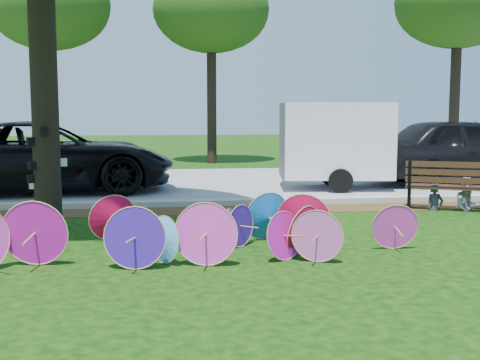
# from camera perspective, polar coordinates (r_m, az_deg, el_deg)

# --- Properties ---
(ground) EXTENTS (90.00, 90.00, 0.00)m
(ground) POSITION_cam_1_polar(r_m,az_deg,el_deg) (7.67, -1.90, -8.43)
(ground) COLOR black
(ground) RESTS_ON ground
(mulch_strip) EXTENTS (90.00, 1.00, 0.01)m
(mulch_strip) POSITION_cam_1_polar(r_m,az_deg,el_deg) (12.06, -3.82, -2.93)
(mulch_strip) COLOR #472D16
(mulch_strip) RESTS_ON ground
(curb) EXTENTS (90.00, 0.30, 0.12)m
(curb) POSITION_cam_1_polar(r_m,az_deg,el_deg) (12.74, -3.99, -2.18)
(curb) COLOR #B7B5AD
(curb) RESTS_ON ground
(street) EXTENTS (90.00, 8.00, 0.01)m
(street) POSITION_cam_1_polar(r_m,az_deg,el_deg) (16.86, -4.74, -0.26)
(street) COLOR gray
(street) RESTS_ON ground
(parasol_pile) EXTENTS (6.28, 2.24, 0.87)m
(parasol_pile) POSITION_cam_1_polar(r_m,az_deg,el_deg) (8.23, -4.02, -4.68)
(parasol_pile) COLOR #3B19A9
(parasol_pile) RESTS_ON ground
(black_van) EXTENTS (6.53, 3.53, 1.74)m
(black_van) POSITION_cam_1_polar(r_m,az_deg,el_deg) (15.57, -17.94, 2.09)
(black_van) COLOR black
(black_van) RESTS_ON ground
(dark_pickup) EXTENTS (5.47, 2.32, 1.84)m
(dark_pickup) POSITION_cam_1_polar(r_m,az_deg,el_deg) (17.54, 20.64, 2.62)
(dark_pickup) COLOR black
(dark_pickup) RESTS_ON ground
(cargo_trailer) EXTENTS (2.92, 2.05, 2.50)m
(cargo_trailer) POSITION_cam_1_polar(r_m,az_deg,el_deg) (15.62, 9.06, 3.74)
(cargo_trailer) COLOR white
(cargo_trailer) RESTS_ON ground
(park_bench) EXTENTS (2.02, 1.44, 0.99)m
(park_bench) POSITION_cam_1_polar(r_m,az_deg,el_deg) (12.84, 19.56, -0.52)
(park_bench) COLOR black
(park_bench) RESTS_ON ground
(person_left) EXTENTS (0.40, 0.30, 1.02)m
(person_left) POSITION_cam_1_polar(r_m,az_deg,el_deg) (12.73, 18.06, -0.45)
(person_left) COLOR #313643
(person_left) RESTS_ON ground
(person_right) EXTENTS (0.62, 0.49, 1.27)m
(person_right) POSITION_cam_1_polar(r_m,az_deg,el_deg) (13.03, 20.87, 0.15)
(person_right) COLOR silver
(person_right) RESTS_ON ground
(bg_trees) EXTENTS (18.76, 7.15, 7.40)m
(bg_trees) POSITION_cam_1_polar(r_m,az_deg,el_deg) (22.68, -0.30, 16.10)
(bg_trees) COLOR black
(bg_trees) RESTS_ON ground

